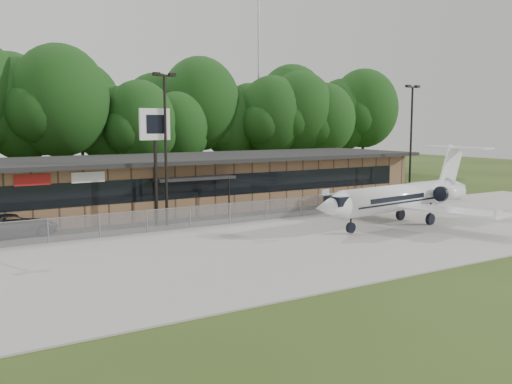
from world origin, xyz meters
TOP-DOWN VIEW (x-y plane):
  - ground at (0.00, 0.00)m, footprint 160.00×160.00m
  - apron at (0.00, 8.00)m, footprint 64.00×18.00m
  - parking_lot at (0.00, 19.50)m, footprint 50.00×9.00m
  - terminal at (-0.00, 23.94)m, footprint 41.00×11.65m
  - fence at (0.00, 15.00)m, footprint 46.00×0.04m
  - treeline at (0.00, 42.00)m, footprint 72.00×12.00m
  - radio_mast at (22.00, 48.00)m, footprint 0.20×0.20m
  - light_pole_mid at (-5.00, 16.50)m, footprint 1.55×0.30m
  - light_pole_right at (18.00, 16.50)m, footprint 1.55×0.30m
  - business_jet at (8.85, 8.51)m, footprint 15.94×14.26m
  - suv at (-14.39, 18.17)m, footprint 5.54×3.08m
  - pole_sign at (-5.62, 16.80)m, footprint 2.08×0.28m

SIDE VIEW (x-z plane):
  - ground at x=0.00m, z-range 0.00..0.00m
  - parking_lot at x=0.00m, z-range 0.00..0.06m
  - apron at x=0.00m, z-range 0.00..0.08m
  - suv at x=-14.39m, z-range 0.00..1.47m
  - fence at x=0.00m, z-range 0.02..1.54m
  - business_jet at x=8.85m, z-range -0.76..4.60m
  - terminal at x=0.00m, z-range 0.03..4.33m
  - light_pole_mid at x=-5.00m, z-range 0.86..11.09m
  - light_pole_right at x=18.00m, z-range 0.86..11.09m
  - pole_sign at x=-5.62m, z-range 2.10..10.02m
  - treeline at x=0.00m, z-range 0.00..15.00m
  - radio_mast at x=22.00m, z-range 0.00..25.00m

